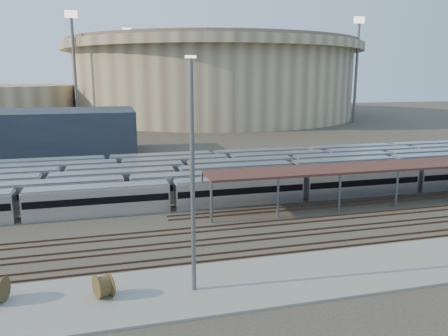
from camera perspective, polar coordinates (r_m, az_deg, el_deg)
ground at (r=54.56m, az=6.93°, el=-6.82°), size 420.00×420.00×0.00m
apron at (r=39.90m, az=8.13°, el=-14.01°), size 50.00×9.00×0.20m
subway_trains at (r=71.34m, az=2.60°, el=-0.74°), size 128.76×23.90×3.60m
inspection_shed at (r=67.50m, az=23.41°, el=0.30°), size 60.30×6.00×5.30m
empty_tracks at (r=50.19m, az=9.03°, el=-8.47°), size 170.00×9.62×0.18m
stadium at (r=193.10m, az=-1.37°, el=11.68°), size 124.00×124.00×32.50m
service_building at (r=104.91m, az=-23.18°, el=4.18°), size 42.00×20.00×10.00m
floodlight_0 at (r=158.36m, az=-18.95°, el=12.50°), size 4.00×1.00×38.40m
floodlight_2 at (r=172.81m, az=16.92°, el=12.53°), size 4.00×1.00×38.40m
floodlight_3 at (r=208.19m, az=-12.34°, el=12.59°), size 4.00×1.00×38.40m
cable_reel_east at (r=37.08m, az=-15.47°, el=-14.63°), size 1.72×2.19×1.92m
yard_light_pole at (r=34.18m, az=-4.14°, el=-1.31°), size 0.80×0.36×18.76m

